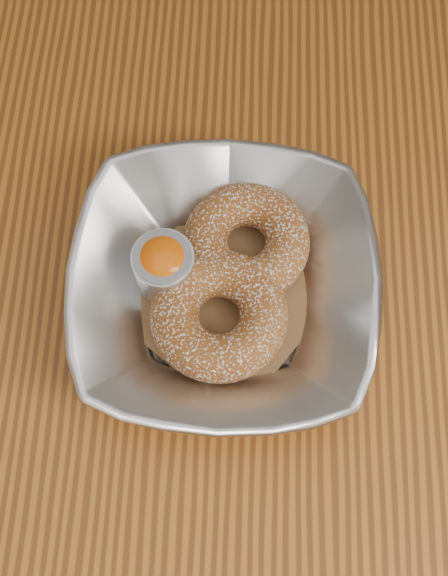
{
  "coord_description": "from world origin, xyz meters",
  "views": [
    {
      "loc": [
        -0.09,
        -0.12,
        1.28
      ],
      "look_at": [
        -0.1,
        0.07,
        0.78
      ],
      "focal_mm": 42.0,
      "sensor_mm": 36.0,
      "label": 1
    }
  ],
  "objects_px": {
    "table": "(326,409)",
    "donut_front": "(219,315)",
    "donut_back": "(246,241)",
    "ramekin": "(164,267)",
    "serving_bowl": "(224,288)"
  },
  "relations": [
    {
      "from": "donut_back",
      "to": "ramekin",
      "type": "relative_size",
      "value": 1.89
    },
    {
      "from": "table",
      "to": "ramekin",
      "type": "height_order",
      "value": "ramekin"
    },
    {
      "from": "serving_bowl",
      "to": "ramekin",
      "type": "height_order",
      "value": "ramekin"
    },
    {
      "from": "donut_front",
      "to": "table",
      "type": "bearing_deg",
      "value": -24.96
    },
    {
      "from": "serving_bowl",
      "to": "donut_front",
      "type": "distance_m",
      "value": 0.02
    },
    {
      "from": "table",
      "to": "donut_back",
      "type": "distance_m",
      "value": 0.19
    },
    {
      "from": "table",
      "to": "donut_back",
      "type": "height_order",
      "value": "donut_back"
    },
    {
      "from": "serving_bowl",
      "to": "ramekin",
      "type": "relative_size",
      "value": 4.37
    },
    {
      "from": "table",
      "to": "donut_front",
      "type": "bearing_deg",
      "value": 155.04
    },
    {
      "from": "donut_front",
      "to": "ramekin",
      "type": "xyz_separation_m",
      "value": [
        -0.05,
        0.04,
        0.01
      ]
    },
    {
      "from": "table",
      "to": "serving_bowl",
      "type": "height_order",
      "value": "serving_bowl"
    },
    {
      "from": "serving_bowl",
      "to": "donut_front",
      "type": "relative_size",
      "value": 2.22
    },
    {
      "from": "donut_front",
      "to": "ramekin",
      "type": "distance_m",
      "value": 0.06
    },
    {
      "from": "table",
      "to": "serving_bowl",
      "type": "relative_size",
      "value": 4.95
    },
    {
      "from": "table",
      "to": "ramekin",
      "type": "bearing_deg",
      "value": 150.27
    }
  ]
}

